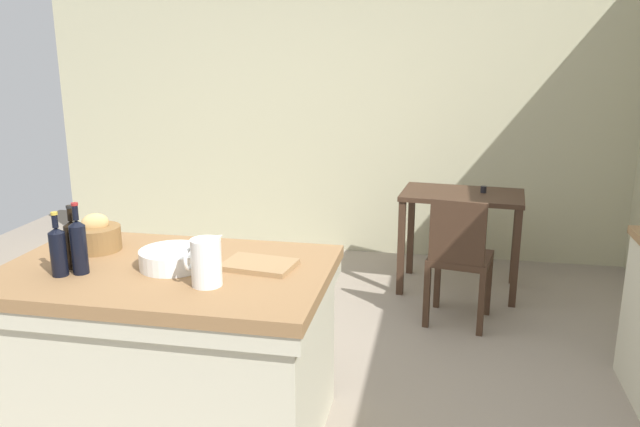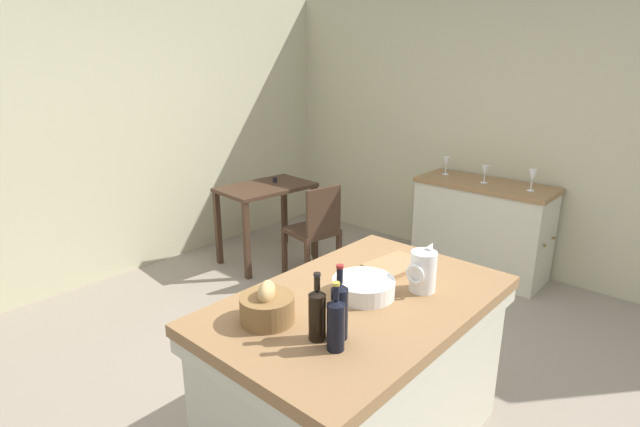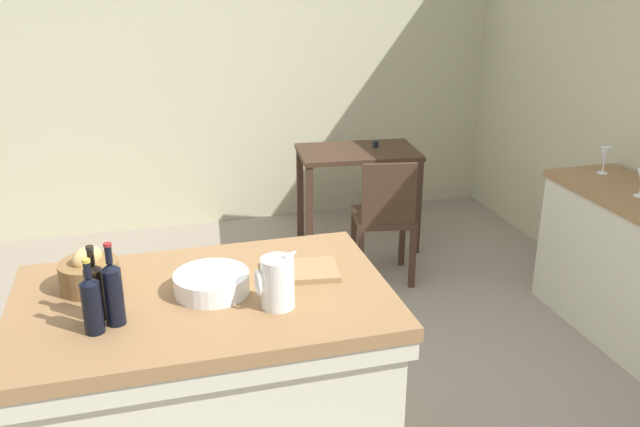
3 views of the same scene
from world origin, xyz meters
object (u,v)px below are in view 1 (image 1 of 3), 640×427
bread_basket (96,237)px  wine_bottle_green (58,250)px  wooden_chair (459,257)px  wine_bottle_dark (79,245)px  pitcher (206,262)px  wine_bottle_amber (73,243)px  cutting_board (259,265)px  island_table (170,345)px  wash_bowl (173,258)px  writing_desk (462,209)px

bread_basket → wine_bottle_green: size_ratio=0.82×
wooden_chair → wine_bottle_green: bearing=-135.8°
wine_bottle_dark → wine_bottle_green: bearing=-149.6°
pitcher → wine_bottle_green: size_ratio=0.85×
wooden_chair → wine_bottle_green: (-1.79, -1.74, 0.49)m
wooden_chair → wine_bottle_amber: 2.46m
cutting_board → wine_bottle_dark: wine_bottle_dark is taller
island_table → wine_bottle_amber: bearing=-167.8°
wooden_chair → wine_bottle_dark: (-1.71, -1.69, 0.51)m
wine_bottle_green → pitcher: bearing=1.1°
island_table → wash_bowl: (0.04, 0.01, 0.44)m
island_table → cutting_board: (0.43, 0.08, 0.41)m
island_table → wine_bottle_green: wine_bottle_green is taller
pitcher → wine_bottle_amber: wine_bottle_amber is taller
writing_desk → island_table: bearing=-122.2°
pitcher → wine_bottle_green: bearing=-178.9°
wooden_chair → pitcher: bearing=-122.6°
pitcher → bread_basket: 0.79m
wash_bowl → wine_bottle_green: size_ratio=1.05×
writing_desk → wine_bottle_dark: bearing=-126.2°
island_table → wash_bowl: bearing=11.6°
wash_bowl → wine_bottle_green: wine_bottle_green is taller
cutting_board → wine_bottle_green: bearing=-161.9°
wine_bottle_dark → pitcher: bearing=-2.9°
bread_basket → wine_bottle_dark: size_ratio=0.74×
pitcher → wine_bottle_dark: size_ratio=0.76×
wash_bowl → bread_basket: bearing=161.0°
wine_bottle_amber → wine_bottle_green: wine_bottle_amber is taller
island_table → wine_bottle_amber: 0.66m
wine_bottle_dark → cutting_board: bearing=16.7°
bread_basket → cutting_board: size_ratio=0.75×
bread_basket → wash_bowl: bearing=-19.0°
wooden_chair → bread_basket: bearing=-142.9°
writing_desk → bread_basket: 2.77m
writing_desk → wine_bottle_green: (-1.81, -2.41, 0.34)m
pitcher → wine_bottle_green: wine_bottle_green is taller
wine_bottle_dark → wash_bowl: bearing=22.6°
writing_desk → wine_bottle_amber: (-1.80, -2.30, 0.34)m
pitcher → wash_bowl: pitcher is taller
wooden_chair → cutting_board: 1.79m
wash_bowl → writing_desk: bearing=58.4°
writing_desk → wash_bowl: 2.61m
wine_bottle_dark → wine_bottle_amber: wine_bottle_dark is taller
wine_bottle_amber → wooden_chair: bearing=42.6°
wooden_chair → bread_basket: size_ratio=3.73×
bread_basket → wine_bottle_green: wine_bottle_green is taller
wooden_chair → wash_bowl: size_ratio=2.93×
wash_bowl → cutting_board: wash_bowl is taller
writing_desk → pitcher: size_ratio=3.84×
writing_desk → cutting_board: 2.36m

